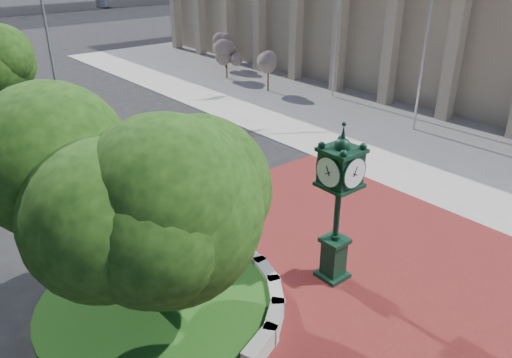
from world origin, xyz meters
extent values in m
plane|color=black|center=(0.00, 0.00, 0.00)|extent=(200.00, 200.00, 0.00)
cube|color=maroon|center=(0.00, -1.00, 0.02)|extent=(12.00, 12.00, 0.04)
cube|color=#9E9B93|center=(16.00, 10.00, 0.02)|extent=(20.00, 50.00, 0.04)
cube|color=#9E9B93|center=(-3.91, -3.01, 0.27)|extent=(1.29, 0.76, 0.54)
cube|color=#9E9B93|center=(-3.05, -2.54, 0.27)|extent=(1.20, 1.04, 0.54)
cube|color=#9E9B93|center=(-2.38, -1.84, 0.27)|extent=(1.00, 1.22, 0.54)
cube|color=#9E9B93|center=(-1.95, -0.96, 0.27)|extent=(0.71, 1.30, 0.54)
cube|color=#9E9B93|center=(-1.80, 0.00, 0.27)|extent=(0.35, 1.25, 0.54)
cube|color=#9E9B93|center=(-1.95, 0.96, 0.27)|extent=(0.71, 1.30, 0.54)
cube|color=#9E9B93|center=(-2.38, 1.84, 0.27)|extent=(1.00, 1.22, 0.54)
cube|color=#9E9B93|center=(-3.05, 2.54, 0.27)|extent=(1.20, 1.04, 0.54)
cube|color=#9E9B93|center=(-3.91, 3.01, 0.27)|extent=(1.29, 0.76, 0.54)
cylinder|color=#133F12|center=(-5.00, 0.00, 0.20)|extent=(6.10, 6.10, 0.40)
cube|color=tan|center=(24.00, 12.00, 4.00)|extent=(15.00, 42.00, 8.00)
cube|color=black|center=(16.80, 12.00, 4.00)|extent=(0.30, 40.00, 5.50)
cylinder|color=#38281C|center=(-5.00, 0.00, 1.08)|extent=(0.36, 0.36, 2.17)
sphere|color=black|center=(-5.00, 0.00, 3.73)|extent=(5.20, 5.20, 5.20)
cube|color=black|center=(-0.26, -1.98, 0.08)|extent=(0.80, 0.80, 0.16)
cube|color=black|center=(-0.26, -1.98, 0.70)|extent=(0.55, 0.55, 1.09)
cube|color=black|center=(-0.26, -1.98, 1.27)|extent=(0.70, 0.70, 0.12)
cylinder|color=black|center=(-0.26, -1.98, 2.18)|extent=(0.17, 0.17, 1.69)
cube|color=black|center=(-0.26, -1.98, 3.53)|extent=(0.90, 0.90, 0.89)
cylinder|color=white|center=(-0.27, -2.45, 3.53)|extent=(0.80, 0.06, 0.79)
cylinder|color=white|center=(-0.26, -1.51, 3.53)|extent=(0.80, 0.06, 0.79)
cylinder|color=white|center=(-0.73, -1.98, 3.53)|extent=(0.06, 0.80, 0.79)
cylinder|color=white|center=(0.20, -1.98, 3.53)|extent=(0.06, 0.80, 0.79)
sphere|color=black|center=(-0.26, -1.98, 4.14)|extent=(0.44, 0.44, 0.44)
cone|color=black|center=(-0.26, -1.98, 4.47)|extent=(0.18, 0.18, 0.50)
imported|color=#50120B|center=(3.51, 41.38, 0.76)|extent=(1.83, 4.49, 1.53)
cylinder|color=silver|center=(12.74, 4.05, 5.61)|extent=(0.13, 0.13, 11.22)
cylinder|color=silver|center=(14.16, 11.09, 4.84)|extent=(0.12, 0.12, 9.67)
cylinder|color=slate|center=(0.75, 22.94, 4.79)|extent=(0.17, 0.17, 9.58)
cylinder|color=#38281C|center=(11.88, 14.79, 0.60)|extent=(0.10, 0.10, 1.20)
sphere|color=#A1508F|center=(11.88, 14.79, 1.60)|extent=(1.20, 1.20, 1.20)
cylinder|color=#38281C|center=(11.91, 19.39, 0.60)|extent=(0.10, 0.10, 1.20)
sphere|color=#A1508F|center=(11.91, 19.39, 1.60)|extent=(1.20, 1.20, 1.20)
cylinder|color=#38281C|center=(13.87, 22.18, 0.60)|extent=(0.10, 0.10, 1.20)
sphere|color=#A1508F|center=(13.87, 22.18, 1.60)|extent=(1.20, 1.20, 1.20)
camera|label=1|loc=(-9.72, -9.79, 8.85)|focal=35.00mm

